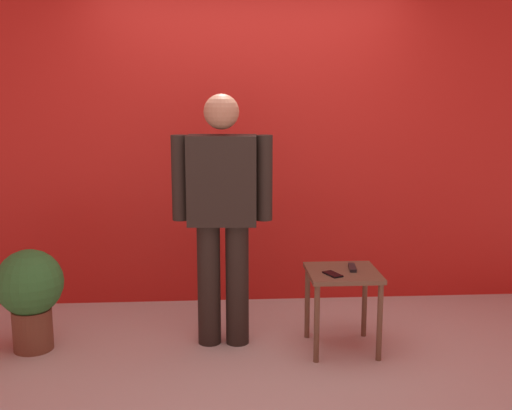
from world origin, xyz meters
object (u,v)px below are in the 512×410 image
object	(u,v)px
standing_person	(222,208)
cell_phone	(333,274)
side_table	(343,284)
tv_remote	(352,268)
potted_plant	(30,291)

from	to	relation	value
standing_person	cell_phone	bearing A→B (deg)	-18.60
side_table	tv_remote	world-z (taller)	tv_remote
cell_phone	potted_plant	distance (m)	2.00
side_table	cell_phone	distance (m)	0.16
standing_person	tv_remote	distance (m)	0.95
side_table	potted_plant	xyz separation A→B (m)	(-2.07, 0.12, -0.04)
standing_person	tv_remote	world-z (taller)	standing_person
side_table	potted_plant	world-z (taller)	potted_plant
potted_plant	tv_remote	bearing A→B (deg)	-2.15
tv_remote	standing_person	bearing A→B (deg)	-179.63
standing_person	tv_remote	xyz separation A→B (m)	(0.86, -0.11, -0.40)
cell_phone	potted_plant	xyz separation A→B (m)	(-1.98, 0.21, -0.14)
side_table	tv_remote	distance (m)	0.13
cell_phone	potted_plant	size ratio (longest dim) A/B	0.21
cell_phone	standing_person	bearing A→B (deg)	137.73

